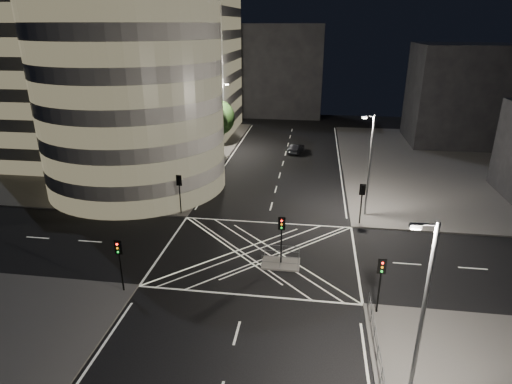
# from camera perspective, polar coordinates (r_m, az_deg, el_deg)

# --- Properties ---
(ground) EXTENTS (120.00, 120.00, 0.00)m
(ground) POSITION_cam_1_polar(r_m,az_deg,el_deg) (36.09, 0.33, -8.18)
(ground) COLOR black
(ground) RESTS_ON ground
(sidewalk_far_left) EXTENTS (42.00, 42.00, 0.15)m
(sidewalk_far_left) POSITION_cam_1_polar(r_m,az_deg,el_deg) (69.22, -21.03, 5.15)
(sidewalk_far_left) COLOR #595653
(sidewalk_far_left) RESTS_ON ground
(sidewalk_far_right) EXTENTS (42.00, 42.00, 0.15)m
(sidewalk_far_right) POSITION_cam_1_polar(r_m,az_deg,el_deg) (65.62, 29.92, 2.83)
(sidewalk_far_right) COLOR #595653
(sidewalk_far_right) RESTS_ON ground
(central_island) EXTENTS (3.00, 2.00, 0.15)m
(central_island) POSITION_cam_1_polar(r_m,az_deg,el_deg) (34.59, 3.32, -9.50)
(central_island) COLOR slate
(central_island) RESTS_ON ground
(office_tower_curved) EXTENTS (30.00, 29.00, 27.20)m
(office_tower_curved) POSITION_cam_1_polar(r_m,az_deg,el_deg) (55.95, -19.13, 15.02)
(office_tower_curved) COLOR gray
(office_tower_curved) RESTS_ON sidewalk_far_left
(office_block_rear) EXTENTS (24.00, 16.00, 22.00)m
(office_block_rear) POSITION_cam_1_polar(r_m,az_deg,el_deg) (77.92, -12.11, 16.09)
(office_block_rear) COLOR gray
(office_block_rear) RESTS_ON sidewalk_far_left
(building_right_far) EXTENTS (14.00, 12.00, 15.00)m
(building_right_far) POSITION_cam_1_polar(r_m,az_deg,el_deg) (75.06, 25.41, 11.65)
(building_right_far) COLOR black
(building_right_far) RESTS_ON sidewalk_far_right
(building_far_end) EXTENTS (18.00, 8.00, 18.00)m
(building_far_end) POSITION_cam_1_polar(r_m,az_deg,el_deg) (89.90, 2.89, 15.80)
(building_far_end) COLOR black
(building_far_end) RESTS_ON ground
(tree_a) EXTENTS (4.79, 4.79, 7.24)m
(tree_a) POSITION_cam_1_polar(r_m,az_deg,el_deg) (44.69, -11.55, 3.82)
(tree_a) COLOR black
(tree_a) RESTS_ON sidewalk_far_left
(tree_b) EXTENTS (4.75, 4.75, 7.48)m
(tree_b) POSITION_cam_1_polar(r_m,az_deg,el_deg) (50.08, -9.36, 6.18)
(tree_b) COLOR black
(tree_b) RESTS_ON sidewalk_far_left
(tree_c) EXTENTS (3.64, 3.64, 6.00)m
(tree_c) POSITION_cam_1_polar(r_m,az_deg,el_deg) (55.85, -7.52, 6.97)
(tree_c) COLOR black
(tree_c) RESTS_ON sidewalk_far_left
(tree_d) EXTENTS (4.81, 4.81, 7.50)m
(tree_d) POSITION_cam_1_polar(r_m,az_deg,el_deg) (61.30, -6.08, 9.13)
(tree_d) COLOR black
(tree_d) RESTS_ON sidewalk_far_left
(tree_e) EXTENTS (4.57, 4.57, 6.93)m
(tree_e) POSITION_cam_1_polar(r_m,az_deg,el_deg) (67.10, -4.84, 9.87)
(tree_e) COLOR black
(tree_e) RESTS_ON sidewalk_far_left
(traffic_signal_fl) EXTENTS (0.55, 0.22, 4.00)m
(traffic_signal_fl) POSITION_cam_1_polar(r_m,az_deg,el_deg) (42.75, -10.18, 0.66)
(traffic_signal_fl) COLOR black
(traffic_signal_fl) RESTS_ON sidewalk_far_left
(traffic_signal_nl) EXTENTS (0.55, 0.22, 4.00)m
(traffic_signal_nl) POSITION_cam_1_polar(r_m,az_deg,el_deg) (31.33, -17.75, -8.14)
(traffic_signal_nl) COLOR black
(traffic_signal_nl) RESTS_ON sidewalk_near_left
(traffic_signal_fr) EXTENTS (0.55, 0.22, 4.00)m
(traffic_signal_fr) POSITION_cam_1_polar(r_m,az_deg,el_deg) (40.99, 13.94, -0.57)
(traffic_signal_fr) COLOR black
(traffic_signal_fr) RESTS_ON sidewalk_far_right
(traffic_signal_nr) EXTENTS (0.55, 0.22, 4.00)m
(traffic_signal_nr) POSITION_cam_1_polar(r_m,az_deg,el_deg) (28.89, 16.30, -10.65)
(traffic_signal_nr) COLOR black
(traffic_signal_nr) RESTS_ON sidewalk_near_right
(traffic_signal_island) EXTENTS (0.55, 0.22, 4.00)m
(traffic_signal_island) POSITION_cam_1_polar(r_m,az_deg,el_deg) (33.22, 3.43, -5.30)
(traffic_signal_island) COLOR black
(traffic_signal_island) RESTS_ON central_island
(street_lamp_left_near) EXTENTS (1.25, 0.25, 10.00)m
(street_lamp_left_near) POSITION_cam_1_polar(r_m,az_deg,el_deg) (46.84, -9.21, 5.95)
(street_lamp_left_near) COLOR slate
(street_lamp_left_near) RESTS_ON sidewalk_far_left
(street_lamp_left_far) EXTENTS (1.25, 0.25, 10.00)m
(street_lamp_left_far) POSITION_cam_1_polar(r_m,az_deg,el_deg) (63.79, -4.52, 10.28)
(street_lamp_left_far) COLOR slate
(street_lamp_left_far) RESTS_ON sidewalk_far_left
(street_lamp_right_far) EXTENTS (1.25, 0.25, 10.00)m
(street_lamp_right_far) POSITION_cam_1_polar(r_m,az_deg,el_deg) (42.26, 14.85, 3.80)
(street_lamp_right_far) COLOR slate
(street_lamp_right_far) RESTS_ON sidewalk_far_right
(street_lamp_right_near) EXTENTS (1.25, 0.25, 10.00)m
(street_lamp_right_near) POSITION_cam_1_polar(r_m,az_deg,el_deg) (21.71, 21.20, -14.77)
(street_lamp_right_near) COLOR slate
(street_lamp_right_near) RESTS_ON sidewalk_near_right
(railing_near_right) EXTENTS (0.06, 11.70, 1.10)m
(railing_near_right) POSITION_cam_1_polar(r_m,az_deg,el_deg) (25.88, 16.17, -21.08)
(railing_near_right) COLOR slate
(railing_near_right) RESTS_ON sidewalk_near_right
(railing_island_south) EXTENTS (2.80, 0.06, 1.10)m
(railing_island_south) POSITION_cam_1_polar(r_m,az_deg,el_deg) (33.50, 3.21, -9.37)
(railing_island_south) COLOR slate
(railing_island_south) RESTS_ON central_island
(railing_island_north) EXTENTS (2.80, 0.06, 1.10)m
(railing_island_north) POSITION_cam_1_polar(r_m,az_deg,el_deg) (35.05, 3.47, -7.87)
(railing_island_north) COLOR slate
(railing_island_north) RESTS_ON central_island
(sedan) EXTENTS (2.35, 4.34, 1.36)m
(sedan) POSITION_cam_1_polar(r_m,az_deg,el_deg) (63.98, 5.37, 5.81)
(sedan) COLOR black
(sedan) RESTS_ON ground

